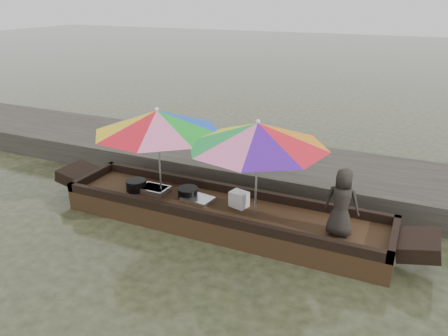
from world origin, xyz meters
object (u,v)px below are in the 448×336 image
at_px(tray_crayfish, 154,189).
at_px(umbrella_bow, 159,152).
at_px(supply_bag, 239,199).
at_px(tray_scallop, 198,199).
at_px(cooking_pot, 136,185).
at_px(charcoal_grill, 188,193).
at_px(boat_hull, 221,216).
at_px(vendor, 342,202).
at_px(umbrella_stern, 257,169).

distance_m(tray_crayfish, umbrella_bow, 0.75).
relative_size(tray_crayfish, supply_bag, 1.82).
xyz_separation_m(tray_crayfish, tray_scallop, (0.87, 0.01, -0.01)).
height_order(cooking_pot, umbrella_bow, umbrella_bow).
bearing_deg(tray_crayfish, charcoal_grill, 4.72).
height_order(charcoal_grill, supply_bag, supply_bag).
height_order(boat_hull, tray_scallop, tray_scallop).
bearing_deg(umbrella_bow, vendor, -1.71).
distance_m(charcoal_grill, umbrella_bow, 0.85).
distance_m(cooking_pot, vendor, 3.61).
height_order(tray_crayfish, supply_bag, supply_bag).
distance_m(boat_hull, cooking_pot, 1.68).
relative_size(charcoal_grill, vendor, 0.33).
xyz_separation_m(tray_scallop, vendor, (2.39, -0.13, 0.48)).
distance_m(boat_hull, umbrella_bow, 1.50).
bearing_deg(charcoal_grill, umbrella_stern, -3.81).
xyz_separation_m(cooking_pot, vendor, (3.59, -0.05, 0.42)).
bearing_deg(charcoal_grill, cooking_pot, -172.80).
bearing_deg(umbrella_stern, boat_hull, 180.00).
relative_size(vendor, umbrella_bow, 0.48).
height_order(boat_hull, supply_bag, supply_bag).
relative_size(cooking_pot, umbrella_bow, 0.17).
xyz_separation_m(supply_bag, umbrella_bow, (-1.42, -0.13, 0.65)).
distance_m(tray_scallop, charcoal_grill, 0.23).
distance_m(supply_bag, umbrella_bow, 1.57).
height_order(tray_crayfish, tray_scallop, tray_crayfish).
bearing_deg(boat_hull, umbrella_bow, 180.00).
height_order(tray_scallop, umbrella_stern, umbrella_stern).
xyz_separation_m(tray_crayfish, charcoal_grill, (0.65, 0.05, 0.03)).
xyz_separation_m(cooking_pot, umbrella_stern, (2.25, 0.04, 0.68)).
bearing_deg(cooking_pot, vendor, -0.86).
bearing_deg(vendor, boat_hull, 2.15).
bearing_deg(tray_crayfish, boat_hull, -1.33).
height_order(tray_crayfish, umbrella_stern, umbrella_stern).
height_order(tray_crayfish, umbrella_bow, umbrella_bow).
bearing_deg(vendor, supply_bag, -2.72).
bearing_deg(tray_crayfish, tray_scallop, 0.53).
xyz_separation_m(charcoal_grill, supply_bag, (0.94, 0.05, 0.05)).
relative_size(charcoal_grill, supply_bag, 1.20).
xyz_separation_m(tray_crayfish, umbrella_bow, (0.17, -0.03, 0.73)).
height_order(charcoal_grill, vendor, vendor).
bearing_deg(tray_scallop, charcoal_grill, 168.04).
height_order(cooking_pot, vendor, vendor).
relative_size(cooking_pot, tray_crayfish, 0.70).
xyz_separation_m(charcoal_grill, umbrella_bow, (-0.48, -0.08, 0.70)).
xyz_separation_m(boat_hull, tray_crayfish, (-1.33, 0.03, 0.22)).
relative_size(tray_crayfish, vendor, 0.50).
bearing_deg(boat_hull, charcoal_grill, 172.87).
distance_m(boat_hull, supply_bag, 0.42).
xyz_separation_m(boat_hull, umbrella_stern, (0.59, 0.00, 0.95)).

